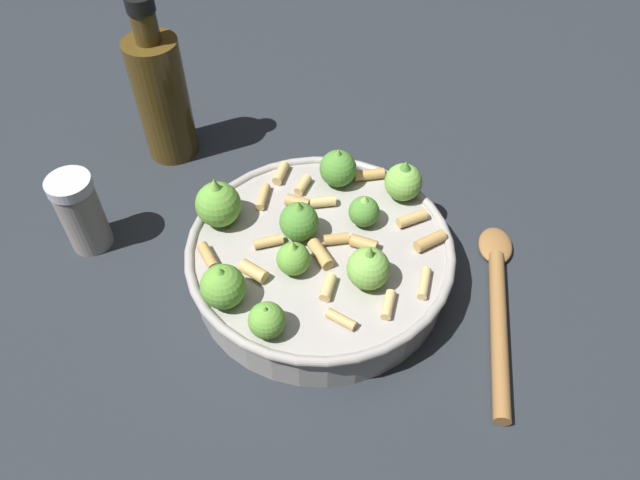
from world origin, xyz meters
name	(u,v)px	position (x,y,z in m)	size (l,w,h in m)	color
ground_plane	(320,275)	(0.00, 0.00, 0.00)	(2.40, 2.40, 0.00)	#23282D
cooking_pan	(318,254)	(0.00, 0.00, 0.03)	(0.27, 0.27, 0.10)	#9E9993
pepper_shaker	(81,212)	(-0.19, -0.17, 0.05)	(0.05, 0.05, 0.09)	gray
olive_oil_bottle	(162,95)	(-0.27, -0.03, 0.08)	(0.06, 0.06, 0.20)	#4C3814
wooden_spoon	(498,301)	(0.14, 0.12, 0.01)	(0.18, 0.18, 0.02)	olive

